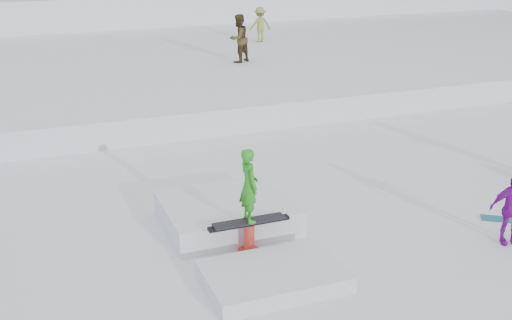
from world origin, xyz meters
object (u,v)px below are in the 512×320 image
object	(u,v)px
walker_ygreen	(260,25)
jib_rail_feature	(239,226)
spectator_purple	(512,209)
walker_olive	(239,38)

from	to	relation	value
walker_ygreen	jib_rail_feature	size ratio (longest dim) A/B	0.35
walker_ygreen	spectator_purple	world-z (taller)	walker_ygreen
walker_olive	spectator_purple	world-z (taller)	walker_olive
walker_olive	jib_rail_feature	world-z (taller)	walker_olive
walker_olive	spectator_purple	xyz separation A→B (m)	(0.34, -14.68, -1.00)
jib_rail_feature	walker_ygreen	bearing A→B (deg)	67.12
walker_ygreen	spectator_purple	bearing A→B (deg)	83.37
spectator_purple	walker_olive	bearing A→B (deg)	111.69
walker_olive	jib_rail_feature	bearing A→B (deg)	41.87
walker_ygreen	spectator_purple	distance (m)	18.79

